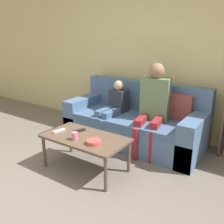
{
  "coord_description": "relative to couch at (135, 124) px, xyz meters",
  "views": [
    {
      "loc": [
        1.85,
        -1.28,
        1.65
      ],
      "look_at": [
        0.06,
        1.35,
        0.63
      ],
      "focal_mm": 40.0,
      "sensor_mm": 36.0,
      "label": 1
    }
  ],
  "objects": [
    {
      "name": "tv_remote_1",
      "position": [
        -0.49,
        -1.13,
        0.15
      ],
      "size": [
        0.09,
        0.18,
        0.02
      ],
      "rotation": [
        0.0,
        0.0,
        -0.23
      ],
      "color": "#B7B7BC",
      "rests_on": "coffee_table"
    },
    {
      "name": "cup_near",
      "position": [
        -0.15,
        -1.2,
        0.19
      ],
      "size": [
        0.08,
        0.08,
        0.09
      ],
      "color": "pink",
      "rests_on": "coffee_table"
    },
    {
      "name": "tv_remote_0",
      "position": [
        -0.28,
        -0.98,
        0.15
      ],
      "size": [
        0.11,
        0.18,
        0.02
      ],
      "rotation": [
        0.0,
        0.0,
        -0.37
      ],
      "color": "black",
      "rests_on": "coffee_table"
    },
    {
      "name": "person_adult",
      "position": [
        0.32,
        -0.08,
        0.42
      ],
      "size": [
        0.45,
        0.67,
        1.25
      ],
      "rotation": [
        0.0,
        0.0,
        0.17
      ],
      "color": "maroon",
      "rests_on": "ground_plane"
    },
    {
      "name": "coffee_table",
      "position": [
        -0.1,
        -1.07,
        0.1
      ],
      "size": [
        1.04,
        0.56,
        0.44
      ],
      "color": "brown",
      "rests_on": "ground_plane"
    },
    {
      "name": "wall_back",
      "position": [
        -0.12,
        0.55,
        1.0
      ],
      "size": [
        12.0,
        0.06,
        2.6
      ],
      "color": "beige",
      "rests_on": "ground_plane"
    },
    {
      "name": "person_child",
      "position": [
        -0.32,
        -0.14,
        0.24
      ],
      "size": [
        0.29,
        0.64,
        0.94
      ],
      "rotation": [
        0.0,
        0.0,
        -0.08
      ],
      "color": "#476693",
      "rests_on": "ground_plane"
    },
    {
      "name": "ground_plane",
      "position": [
        -0.12,
        -1.91,
        -0.3
      ],
      "size": [
        22.0,
        22.0,
        0.0
      ],
      "primitive_type": "plane",
      "color": "#70665B"
    },
    {
      "name": "snack_bowl",
      "position": [
        0.11,
        -1.17,
        0.16
      ],
      "size": [
        0.17,
        0.17,
        0.05
      ],
      "color": "#DB4C47",
      "rests_on": "coffee_table"
    },
    {
      "name": "couch",
      "position": [
        0.0,
        0.0,
        0.0
      ],
      "size": [
        2.09,
        0.9,
        0.9
      ],
      "color": "#4C6B93",
      "rests_on": "ground_plane"
    }
  ]
}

